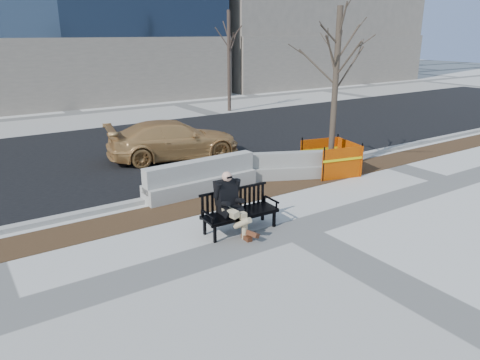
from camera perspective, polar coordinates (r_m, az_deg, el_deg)
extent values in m
plane|color=beige|center=(10.53, 6.88, -6.24)|extent=(120.00, 120.00, 0.00)
cube|color=#47301C|center=(12.45, -0.88, -2.13)|extent=(40.00, 1.20, 0.02)
cube|color=black|center=(17.75, -11.85, 3.71)|extent=(60.00, 10.40, 0.01)
cube|color=#9E9B93|center=(13.19, -3.12, -0.71)|extent=(60.00, 0.25, 0.12)
imported|color=#B9874A|center=(16.44, -8.21, 2.74)|extent=(4.94, 2.77, 1.35)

